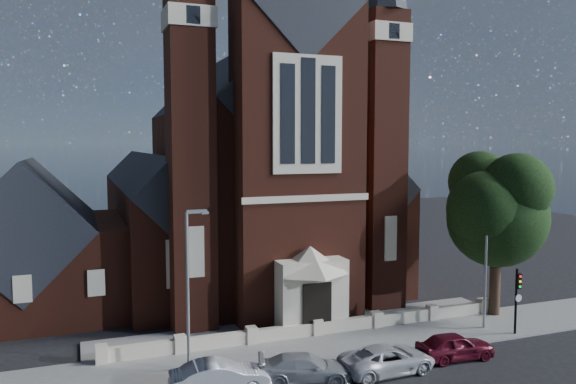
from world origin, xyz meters
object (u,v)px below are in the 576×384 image
traffic_signal (517,293)px  car_dark_red (455,346)px  street_lamp_right (487,255)px  car_silver_a (220,377)px  car_white_suv (388,359)px  church (239,180)px  street_lamp_left (189,281)px  street_tree (502,211)px  parish_hall (30,252)px  car_silver_b (305,368)px

traffic_signal → car_dark_red: bearing=-163.3°
street_lamp_right → traffic_signal: 2.71m
car_silver_a → car_white_suv: size_ratio=0.92×
church → traffic_signal: size_ratio=8.72×
street_lamp_right → traffic_signal: bearing=-60.0°
street_lamp_right → car_silver_a: (-17.22, -2.83, -3.86)m
car_silver_a → street_lamp_left: bearing=18.9°
street_lamp_left → car_dark_red: size_ratio=1.94×
car_white_suv → street_tree: bearing=-67.6°
street_lamp_right → car_white_suv: 10.33m
parish_hall → car_silver_b: (12.98, -17.02, -3.36)m
street_lamp_right → car_white_suv: size_ratio=1.66×
traffic_signal → car_white_suv: 10.17m
car_silver_b → parish_hall: bearing=54.2°
church → traffic_signal: (11.00, -20.52, -5.60)m
car_silver_b → car_white_suv: (4.21, -0.48, 0.03)m
street_tree → parish_hall: bearing=156.7°
church → car_dark_red: bearing=-76.4°
church → car_silver_b: bearing=-97.8°
street_tree → car_white_suv: bearing=-155.5°
street_lamp_right → car_silver_b: (-13.11, -3.02, -3.95)m
parish_hall → street_tree: 31.27m
street_tree → traffic_signal: (-1.60, -3.28, -4.38)m
car_silver_b → church: bearing=9.1°
traffic_signal → car_silver_b: size_ratio=0.89×
parish_hall → street_lamp_left: 16.18m
street_tree → street_lamp_right: 3.84m
traffic_signal → car_silver_a: (-18.13, -1.25, -1.84)m
car_silver_a → street_tree: bearing=-73.6°
parish_hall → car_white_suv: (17.20, -17.50, -3.33)m
traffic_signal → car_white_suv: size_ratio=0.82×
church → car_silver_b: 23.41m
church → car_silver_b: (-3.02, -21.96, -7.53)m
street_lamp_left → traffic_signal: (18.91, -1.57, -2.02)m
street_tree → car_silver_b: bearing=-163.2°
street_tree → street_lamp_left: size_ratio=1.32×
traffic_signal → car_dark_red: traffic_signal is taller
car_silver_b → street_lamp_left: bearing=75.2°
church → car_dark_red: 24.04m
street_lamp_left → car_silver_a: street_lamp_left is taller
parish_hall → street_tree: size_ratio=1.14×
car_silver_a → car_silver_b: 4.11m
street_tree → car_silver_a: (-19.72, -4.53, -6.22)m
street_lamp_left → street_tree: bearing=4.8°
parish_hall → car_dark_red: size_ratio=2.93×
street_lamp_left → car_dark_red: 14.22m
street_lamp_right → car_white_suv: (-8.90, -3.50, -3.92)m
street_lamp_right → car_silver_b: size_ratio=1.80×
car_silver_a → car_white_suv: (8.32, -0.67, -0.06)m
traffic_signal → car_white_suv: bearing=-168.9°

